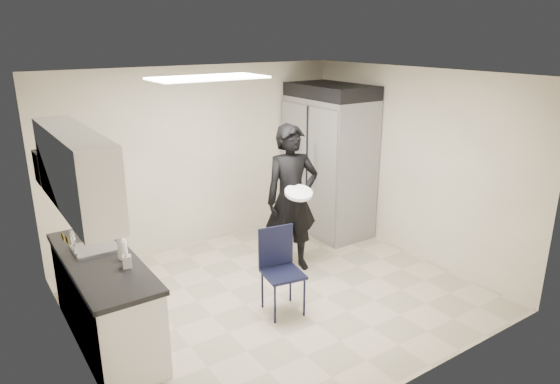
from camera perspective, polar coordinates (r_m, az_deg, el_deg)
floor at (r=6.18m, az=-0.36°, el=-11.56°), size 4.50×4.50×0.00m
ceiling at (r=5.40m, az=-0.42°, el=13.25°), size 4.50×4.50×0.00m
back_wall at (r=7.34m, az=-9.13°, el=3.95°), size 4.50×0.00×4.50m
left_wall at (r=4.85m, az=-23.11°, el=-4.56°), size 0.00×4.00×4.00m
right_wall at (r=7.11m, az=14.88°, el=3.12°), size 0.00×4.00×4.00m
ceiling_panel at (r=5.45m, az=-8.22°, el=12.80°), size 1.20×0.60×0.02m
lower_counter at (r=5.45m, az=-19.31°, el=-11.78°), size 0.60×1.90×0.86m
countertop at (r=5.25m, az=-19.82°, el=-7.43°), size 0.64×1.95×0.05m
sink at (r=5.48m, az=-20.29°, el=-6.57°), size 0.42×0.40×0.14m
faucet at (r=5.39m, az=-22.51°, el=-5.52°), size 0.02×0.02×0.24m
upper_cabinets at (r=4.91m, az=-22.35°, el=2.27°), size 0.35×1.80×0.75m
towel_dispenser at (r=6.05m, az=-25.12°, el=2.64°), size 0.22×0.30×0.35m
notice_sticker_left at (r=4.98m, az=-23.18°, el=-5.02°), size 0.00×0.12×0.07m
notice_sticker_right at (r=5.17m, az=-23.58°, el=-4.69°), size 0.00×0.12×0.07m
commercial_fridge at (r=7.76m, az=5.62°, el=2.95°), size 0.80×1.35×2.10m
fridge_compressor at (r=7.55m, az=5.88°, el=11.41°), size 0.80×1.35×0.20m
folding_chair at (r=5.61m, az=0.35°, el=-9.35°), size 0.48×0.48×0.94m
man_tuxedo at (r=6.44m, az=1.33°, el=-0.83°), size 0.81×0.65×1.95m
bucket_lid at (r=6.16m, az=2.14°, el=-0.10°), size 0.43×0.43×0.04m
soap_bottle_a at (r=5.11m, az=-17.59°, el=-5.93°), size 0.13×0.13×0.27m
soap_bottle_b at (r=4.94m, az=-17.10°, el=-7.29°), size 0.10×0.10×0.18m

